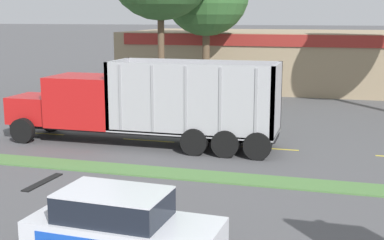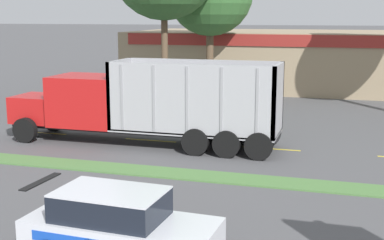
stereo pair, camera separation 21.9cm
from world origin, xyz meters
TOP-DOWN VIEW (x-y plane):
  - grass_verge at (0.00, 11.02)m, footprint 120.00×1.21m
  - centre_line_2 at (-9.46, 15.63)m, footprint 2.40×0.14m
  - centre_line_3 at (-4.06, 15.63)m, footprint 2.40×0.14m
  - centre_line_4 at (1.34, 15.63)m, footprint 2.40×0.14m
  - dump_truck_lead at (-5.10, 14.93)m, footprint 11.96×2.71m
  - rally_car at (-0.56, 4.42)m, footprint 4.48×2.08m
  - store_building_backdrop at (4.87, 36.32)m, footprint 34.04×12.10m

SIDE VIEW (x-z plane):
  - centre_line_2 at x=-9.46m, z-range 0.00..0.01m
  - centre_line_3 at x=-4.06m, z-range 0.00..0.01m
  - centre_line_4 at x=1.34m, z-range 0.00..0.01m
  - grass_verge at x=0.00m, z-range 0.00..0.06m
  - rally_car at x=-0.56m, z-range 0.01..1.64m
  - dump_truck_lead at x=-5.10m, z-range -0.22..3.39m
  - store_building_backdrop at x=4.87m, z-range 0.00..4.26m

